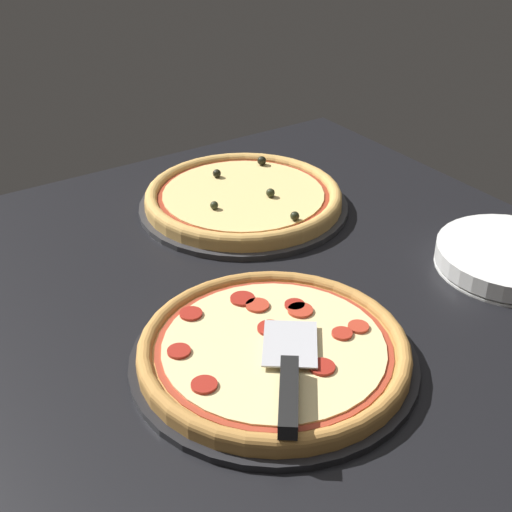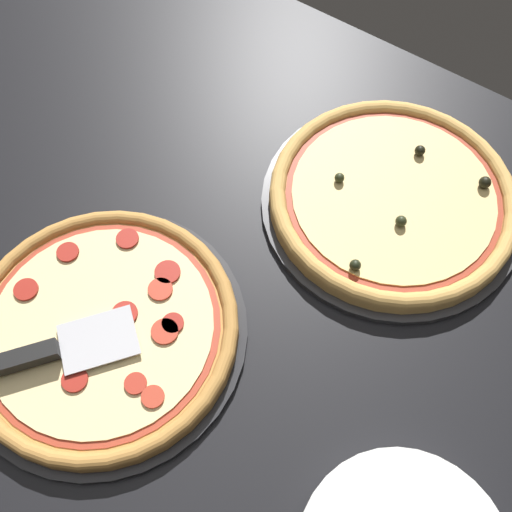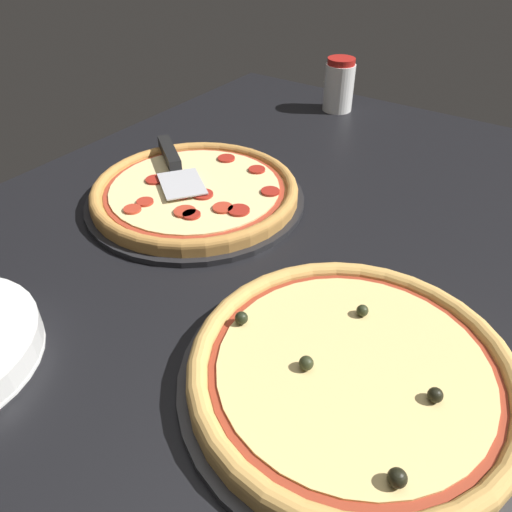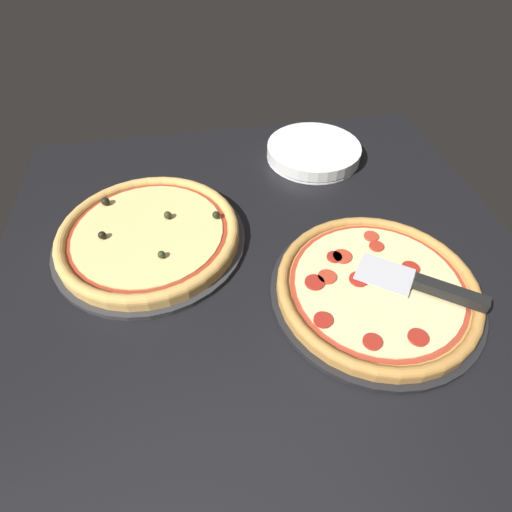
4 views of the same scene
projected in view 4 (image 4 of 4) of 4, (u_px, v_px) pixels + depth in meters
ground_plane at (278, 320)px, 70.47cm from camera, size 129.16×104.43×3.60cm
pizza_pan_front at (375, 292)px, 71.86cm from camera, size 37.85×37.85×1.00cm
pizza_front at (377, 286)px, 70.58cm from camera, size 35.58×35.58×2.55cm
pizza_pan_back at (151, 241)px, 81.08cm from camera, size 38.50×38.50×1.00cm
pizza_back at (149, 234)px, 79.69cm from camera, size 36.19×36.19×3.90cm
serving_spatula at (434, 288)px, 67.63cm from camera, size 16.60×20.04×2.00cm
plate_stack at (314, 152)px, 101.59cm from camera, size 23.67×23.67×3.50cm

